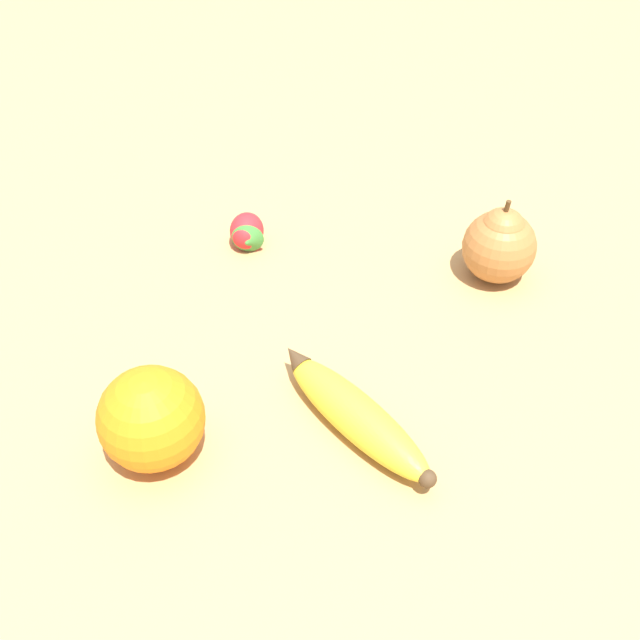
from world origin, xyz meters
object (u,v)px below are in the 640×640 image
at_px(pear, 500,244).
at_px(strawberry, 246,233).
at_px(orange, 151,419).
at_px(banana, 355,414).

height_order(pear, strawberry, pear).
relative_size(orange, pear, 0.91).
xyz_separation_m(banana, strawberry, (0.12, 0.26, -0.00)).
bearing_deg(pear, orange, 168.12).
bearing_deg(banana, orange, 58.61).
relative_size(banana, strawberry, 2.97).
relative_size(orange, strawberry, 1.39).
height_order(banana, pear, pear).
height_order(banana, strawberry, banana).
distance_m(banana, orange, 0.17).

